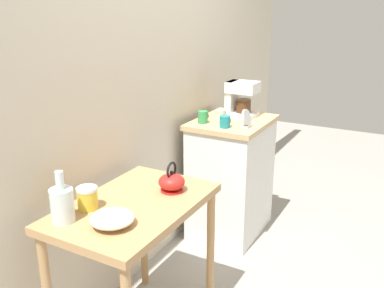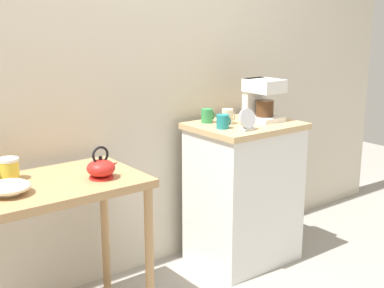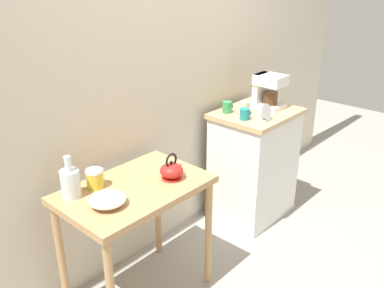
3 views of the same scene
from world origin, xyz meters
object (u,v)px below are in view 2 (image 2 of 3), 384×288
object	(u,v)px
bowl_stoneware	(8,187)
teakettle	(101,168)
mug_tall_green	(207,116)
mug_small_cream	(228,117)
table_clock	(247,121)
coffee_maker	(261,98)
canister_enamel	(9,169)
mug_dark_teal	(223,122)

from	to	relation	value
bowl_stoneware	teakettle	world-z (taller)	teakettle
mug_tall_green	mug_small_cream	bearing A→B (deg)	-56.05
teakettle	table_clock	world-z (taller)	table_clock
coffee_maker	teakettle	bearing A→B (deg)	-173.75
canister_enamel	mug_small_cream	bearing A→B (deg)	-3.23
coffee_maker	mug_small_cream	world-z (taller)	coffee_maker
canister_enamel	table_clock	size ratio (longest dim) A/B	0.84
mug_small_cream	table_clock	bearing A→B (deg)	-99.52
coffee_maker	mug_small_cream	size ratio (longest dim) A/B	2.82
coffee_maker	table_clock	bearing A→B (deg)	-148.66
canister_enamel	mug_dark_teal	distance (m)	1.21
bowl_stoneware	coffee_maker	world-z (taller)	coffee_maker
mug_dark_teal	mug_tall_green	xyz separation A→B (m)	(0.03, 0.19, 0.00)
mug_tall_green	table_clock	distance (m)	0.32
table_clock	mug_dark_teal	bearing A→B (deg)	119.32
mug_tall_green	table_clock	bearing A→B (deg)	-83.18
canister_enamel	table_clock	bearing A→B (deg)	-12.43
bowl_stoneware	table_clock	bearing A→B (deg)	-3.17
mug_dark_teal	mug_tall_green	distance (m)	0.19
table_clock	mug_small_cream	bearing A→B (deg)	80.48
coffee_maker	mug_small_cream	xyz separation A→B (m)	(-0.24, 0.04, -0.10)
mug_tall_green	bowl_stoneware	bearing A→B (deg)	-169.63
mug_small_cream	mug_dark_teal	world-z (taller)	mug_small_cream
canister_enamel	coffee_maker	distance (m)	1.57
bowl_stoneware	teakettle	distance (m)	0.43
teakettle	mug_dark_teal	world-z (taller)	mug_dark_teal
coffee_maker	mug_tall_green	world-z (taller)	coffee_maker
bowl_stoneware	teakettle	bearing A→B (deg)	-4.81
canister_enamel	mug_small_cream	world-z (taller)	mug_small_cream
coffee_maker	mug_small_cream	bearing A→B (deg)	171.03
mug_dark_teal	table_clock	world-z (taller)	table_clock
coffee_maker	mug_tall_green	distance (m)	0.36
bowl_stoneware	table_clock	xyz separation A→B (m)	(1.35, -0.07, 0.14)
teakettle	mug_dark_teal	xyz separation A→B (m)	(0.84, 0.09, 0.11)
teakettle	mug_small_cream	xyz separation A→B (m)	(0.95, 0.17, 0.11)
mug_dark_teal	mug_tall_green	world-z (taller)	mug_tall_green
canister_enamel	table_clock	world-z (taller)	table_clock
bowl_stoneware	table_clock	size ratio (longest dim) A/B	1.53
teakettle	canister_enamel	bearing A→B (deg)	146.03
bowl_stoneware	canister_enamel	xyz separation A→B (m)	(0.07, 0.21, 0.02)
canister_enamel	coffee_maker	xyz separation A→B (m)	(1.55, -0.11, 0.21)
table_clock	bowl_stoneware	bearing A→B (deg)	176.83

